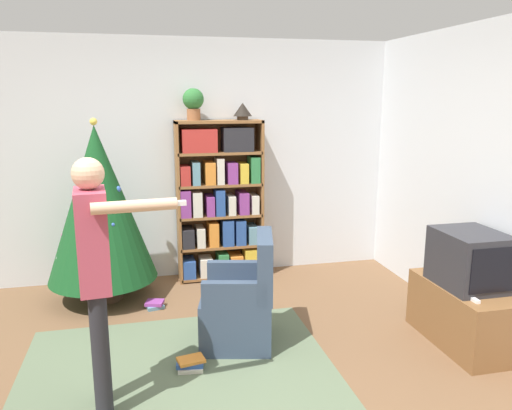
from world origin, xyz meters
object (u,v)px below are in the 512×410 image
object	(u,v)px
christmas_tree	(99,204)
armchair	(241,306)
bookshelf	(219,201)
television	(470,259)
potted_plant	(193,102)
standing_person	(96,267)
table_lamp	(243,110)

from	to	relation	value
christmas_tree	armchair	bearing A→B (deg)	-46.40
bookshelf	television	world-z (taller)	bookshelf
christmas_tree	potted_plant	size ratio (longest dim) A/B	5.45
television	standing_person	size ratio (longest dim) A/B	0.34
christmas_tree	table_lamp	bearing A→B (deg)	13.18
bookshelf	standing_person	world-z (taller)	bookshelf
christmas_tree	standing_person	size ratio (longest dim) A/B	1.09
table_lamp	christmas_tree	bearing A→B (deg)	-166.82
potted_plant	standing_person	bearing A→B (deg)	-110.85
christmas_tree	standing_person	bearing A→B (deg)	-86.46
television	armchair	bearing A→B (deg)	166.81
television	potted_plant	xyz separation A→B (m)	(-1.95, 1.98, 1.21)
table_lamp	bookshelf	bearing A→B (deg)	-178.35
armchair	standing_person	bearing A→B (deg)	-43.49
bookshelf	table_lamp	distance (m)	1.01
bookshelf	potted_plant	distance (m)	1.09
television	table_lamp	distance (m)	2.68
table_lamp	potted_plant	bearing A→B (deg)	180.00
standing_person	table_lamp	world-z (taller)	table_lamp
television	christmas_tree	distance (m)	3.35
television	potted_plant	size ratio (longest dim) A/B	1.69
armchair	potted_plant	xyz separation A→B (m)	(-0.18, 1.56, 1.61)
television	table_lamp	bearing A→B (deg)	125.94
bookshelf	standing_person	size ratio (longest dim) A/B	1.06
standing_person	table_lamp	xyz separation A→B (m)	(1.37, 2.24, 0.87)
television	armchair	size ratio (longest dim) A/B	0.60
television	potted_plant	bearing A→B (deg)	134.66
armchair	standing_person	size ratio (longest dim) A/B	0.56
armchair	table_lamp	size ratio (longest dim) A/B	4.60
armchair	standing_person	world-z (taller)	standing_person
bookshelf	standing_person	distance (m)	2.50
television	christmas_tree	world-z (taller)	christmas_tree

